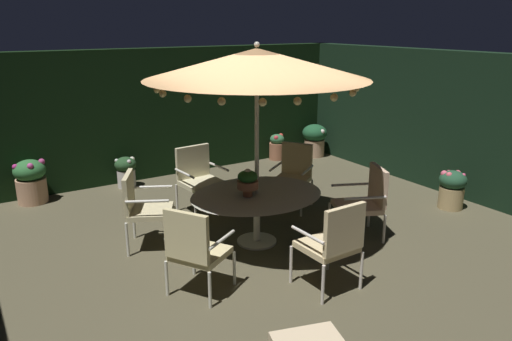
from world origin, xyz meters
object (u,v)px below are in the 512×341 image
at_px(patio_dining_table, 257,200).
at_px(potted_plant_front_corner, 277,147).
at_px(patio_chair_north, 365,198).
at_px(patio_chair_southwest, 334,240).
at_px(patio_chair_southeast, 142,205).
at_px(potted_plant_right_near, 452,188).
at_px(potted_plant_back_center, 314,139).
at_px(patio_umbrella, 257,64).
at_px(potted_plant_right_far, 31,180).
at_px(centerpiece_planter, 248,181).
at_px(patio_chair_south, 195,247).
at_px(patio_chair_northeast, 294,172).
at_px(patio_chair_east, 199,175).
at_px(potted_plant_back_right, 126,171).

height_order(patio_dining_table, potted_plant_front_corner, patio_dining_table).
distance_m(patio_chair_north, patio_chair_southwest, 1.61).
height_order(patio_chair_southeast, potted_plant_right_near, patio_chair_southeast).
bearing_deg(potted_plant_back_center, patio_chair_southeast, -153.05).
bearing_deg(potted_plant_back_center, patio_umbrella, -138.07).
xyz_separation_m(patio_umbrella, potted_plant_right_far, (-2.32, 3.28, -2.00)).
xyz_separation_m(patio_umbrella, centerpiece_planter, (-0.16, -0.03, -1.46)).
xyz_separation_m(patio_chair_south, potted_plant_right_far, (-1.04, 4.07, -0.19)).
bearing_deg(potted_plant_front_corner, potted_plant_right_near, -79.97).
bearing_deg(potted_plant_right_near, patio_umbrella, 170.35).
bearing_deg(patio_chair_northeast, patio_chair_east, 154.75).
relative_size(centerpiece_planter, potted_plant_right_near, 0.59).
distance_m(patio_dining_table, patio_umbrella, 1.77).
xyz_separation_m(patio_dining_table, patio_umbrella, (0.00, 0.00, 1.77)).
height_order(patio_umbrella, patio_chair_northeast, patio_umbrella).
xyz_separation_m(centerpiece_planter, potted_plant_back_center, (3.64, 3.16, -0.52)).
height_order(patio_umbrella, patio_chair_southwest, patio_umbrella).
height_order(patio_chair_north, patio_chair_southeast, patio_chair_southeast).
height_order(centerpiece_planter, patio_chair_south, centerpiece_planter).
relative_size(patio_chair_south, potted_plant_back_center, 1.43).
xyz_separation_m(patio_chair_south, potted_plant_back_center, (4.77, 3.92, -0.18)).
bearing_deg(patio_chair_southeast, centerpiece_planter, -31.19).
distance_m(patio_chair_southwest, potted_plant_back_right, 4.81).
height_order(patio_chair_northeast, potted_plant_back_center, patio_chair_northeast).
xyz_separation_m(patio_umbrella, potted_plant_back_center, (3.49, 3.13, -1.99)).
xyz_separation_m(patio_chair_northeast, potted_plant_back_center, (2.25, 2.28, -0.19)).
bearing_deg(patio_umbrella, potted_plant_right_far, 125.26).
bearing_deg(potted_plant_right_far, patio_chair_southwest, -63.71).
relative_size(patio_dining_table, patio_chair_northeast, 1.77).
distance_m(patio_chair_southwest, potted_plant_right_near, 3.42).
bearing_deg(patio_chair_southeast, potted_plant_back_right, 77.10).
bearing_deg(patio_chair_southwest, patio_chair_east, 93.36).
relative_size(patio_chair_south, potted_plant_right_near, 1.64).
xyz_separation_m(centerpiece_planter, potted_plant_back_right, (-0.59, 3.26, -0.61)).
xyz_separation_m(potted_plant_front_corner, potted_plant_back_right, (-3.38, -0.12, 0.03)).
bearing_deg(potted_plant_front_corner, patio_chair_northeast, -119.23).
height_order(patio_dining_table, patio_umbrella, patio_umbrella).
xyz_separation_m(patio_chair_southeast, potted_plant_back_center, (4.82, 2.45, -0.20)).
xyz_separation_m(potted_plant_right_near, potted_plant_right_far, (-5.64, 3.85, 0.04)).
bearing_deg(patio_chair_east, potted_plant_back_right, 109.49).
bearing_deg(potted_plant_back_right, patio_chair_northeast, -50.24).
relative_size(patio_chair_north, potted_plant_right_near, 1.59).
distance_m(patio_chair_east, potted_plant_back_right, 1.86).
bearing_deg(potted_plant_right_near, potted_plant_front_corner, 100.03).
distance_m(centerpiece_planter, patio_chair_southeast, 1.41).
relative_size(patio_dining_table, centerpiece_planter, 4.87).
bearing_deg(patio_chair_southwest, patio_dining_table, 91.62).
bearing_deg(centerpiece_planter, potted_plant_right_near, -8.76).
height_order(patio_chair_east, potted_plant_right_near, patio_chair_east).
relative_size(patio_chair_north, patio_chair_southwest, 0.95).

